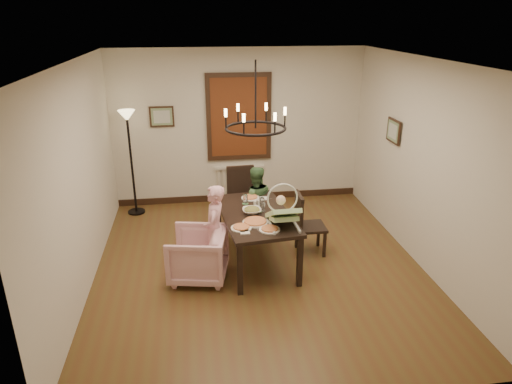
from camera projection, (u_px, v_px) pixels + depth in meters
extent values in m
cube|color=brown|center=(259.00, 266.00, 6.44)|extent=(4.50, 5.00, 0.01)
cube|color=white|center=(260.00, 61.00, 5.42)|extent=(4.50, 5.00, 0.01)
cube|color=beige|center=(239.00, 128.00, 8.23)|extent=(4.50, 0.01, 2.80)
cube|color=beige|center=(80.00, 180.00, 5.63)|extent=(0.01, 5.00, 2.80)
cube|color=beige|center=(422.00, 164.00, 6.23)|extent=(0.01, 5.00, 2.80)
cube|color=black|center=(256.00, 215.00, 6.29)|extent=(1.08, 1.70, 0.05)
cube|color=black|center=(240.00, 270.00, 5.66)|extent=(0.07, 0.07, 0.71)
cube|color=black|center=(219.00, 221.00, 7.01)|extent=(0.07, 0.07, 0.71)
cube|color=black|center=(300.00, 262.00, 5.85)|extent=(0.07, 0.07, 0.71)
cube|color=black|center=(268.00, 215.00, 7.19)|extent=(0.07, 0.07, 0.71)
imported|color=beige|center=(198.00, 255.00, 6.03)|extent=(0.88, 0.86, 0.68)
imported|color=#EAA5B3|center=(215.00, 237.00, 6.12)|extent=(0.32, 0.42, 1.04)
imported|color=#3F663D|center=(255.00, 208.00, 7.13)|extent=(0.48, 0.38, 0.96)
imported|color=white|center=(252.00, 210.00, 6.28)|extent=(0.31, 0.31, 0.08)
cylinder|color=tan|center=(255.00, 222.00, 5.97)|extent=(0.33, 0.33, 0.04)
cylinder|color=silver|center=(263.00, 207.00, 6.32)|extent=(0.06, 0.06, 0.12)
cube|color=#5A2D12|center=(239.00, 117.00, 8.12)|extent=(1.00, 0.03, 1.40)
cube|color=black|center=(162.00, 117.00, 7.94)|extent=(0.42, 0.03, 0.36)
cube|color=black|center=(394.00, 131.00, 6.96)|extent=(0.03, 0.42, 0.36)
torus|color=black|center=(256.00, 128.00, 5.85)|extent=(0.80, 0.80, 0.04)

